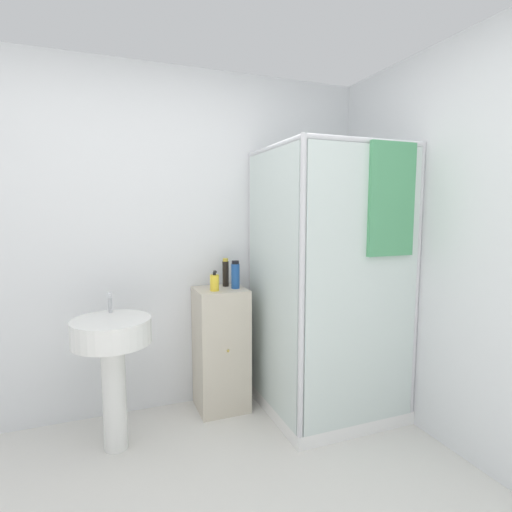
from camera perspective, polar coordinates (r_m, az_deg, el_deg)
The scene contains 7 objects.
wall_back at distance 3.00m, azimuth -15.36°, elevation 1.93°, with size 6.40×0.06×2.50m, color silver.
shower_enclosure at distance 2.98m, azimuth 9.91°, elevation -12.26°, with size 0.90×0.93×1.92m.
vanity_cabinet at distance 3.06m, azimuth -5.03°, elevation -13.07°, with size 0.36×0.37×0.91m.
sink at distance 2.64m, azimuth -19.83°, elevation -12.58°, with size 0.47×0.47×0.96m.
soap_dispenser at distance 2.85m, azimuth -5.95°, elevation -3.78°, with size 0.06×0.07×0.15m.
shampoo_bottle_tall_black at distance 3.01m, azimuth -4.37°, elevation -2.39°, with size 0.05×0.05×0.21m.
shampoo_bottle_blue at distance 2.92m, azimuth -2.96°, elevation -2.72°, with size 0.06×0.06×0.20m.
Camera 1 is at (-0.30, -1.27, 1.48)m, focal length 28.00 mm.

